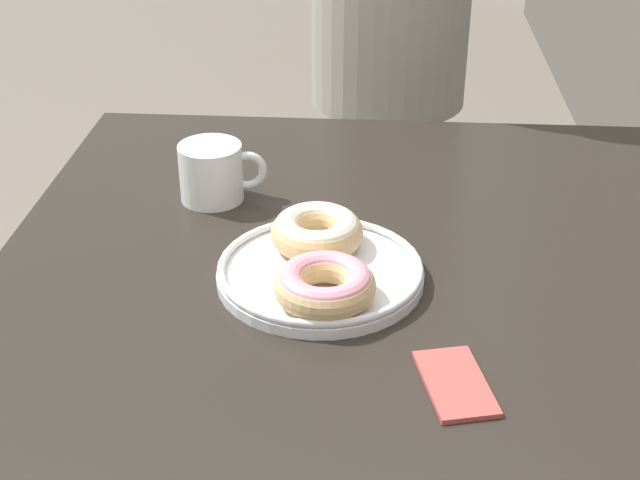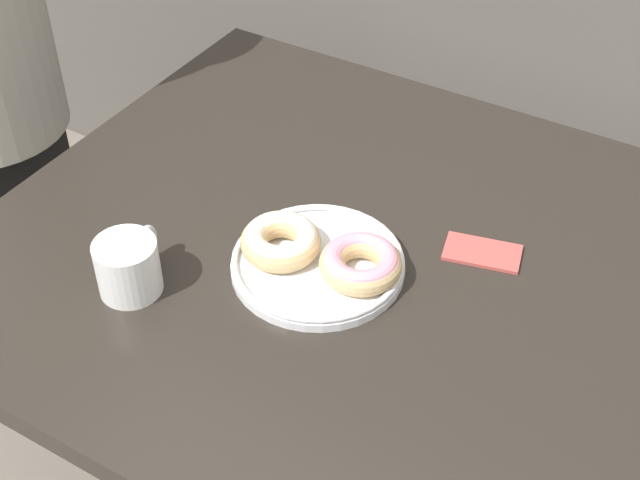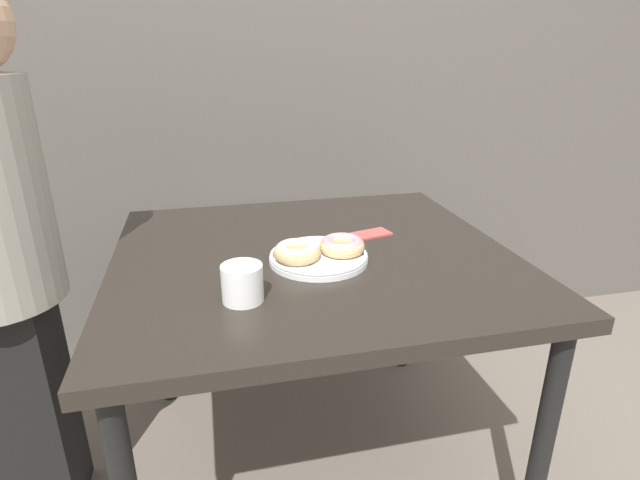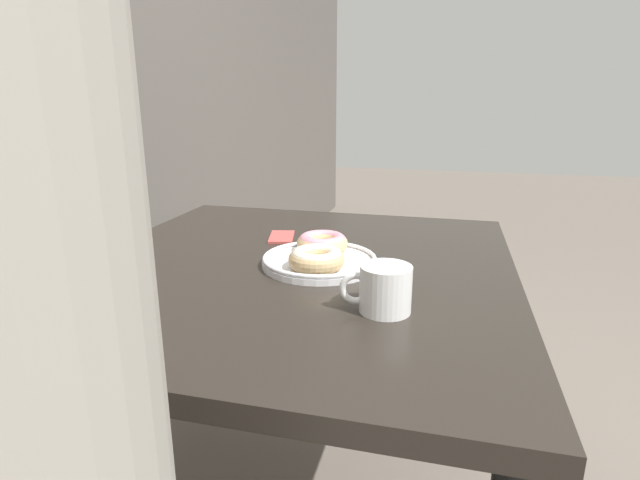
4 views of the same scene
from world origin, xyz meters
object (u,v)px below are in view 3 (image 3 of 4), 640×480
at_px(donut_plate, 320,252).
at_px(coffee_mug, 242,282).
at_px(napkin, 371,234).
at_px(dining_table, 313,275).

relative_size(donut_plate, coffee_mug, 2.16).
bearing_deg(coffee_mug, napkin, 38.58).
bearing_deg(dining_table, donut_plate, -87.42).
xyz_separation_m(donut_plate, coffee_mug, (-0.22, -0.17, 0.02)).
bearing_deg(donut_plate, dining_table, 92.58).
distance_m(donut_plate, napkin, 0.25).
xyz_separation_m(dining_table, napkin, (0.20, 0.09, 0.08)).
bearing_deg(dining_table, coffee_mug, -132.03).
relative_size(dining_table, coffee_mug, 8.40).
relative_size(donut_plate, napkin, 2.16).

